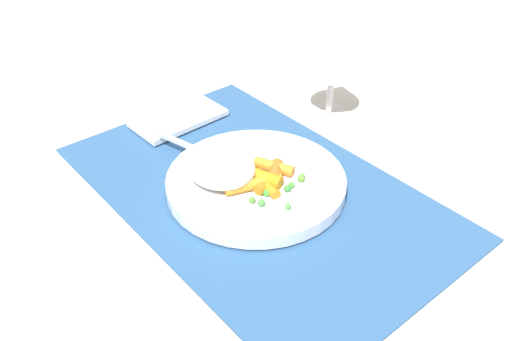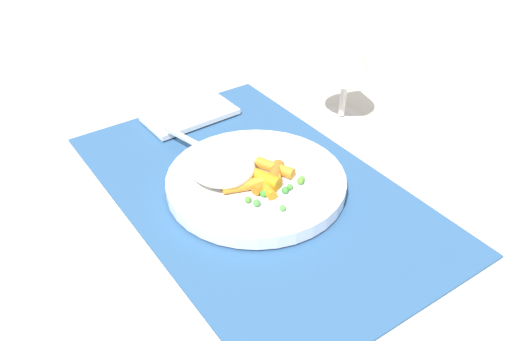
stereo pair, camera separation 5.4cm
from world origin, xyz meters
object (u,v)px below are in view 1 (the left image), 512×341
(rice_mound, at_px, (220,167))
(plate, at_px, (256,182))
(carrot_portion, at_px, (265,178))
(fork, at_px, (225,162))
(napkin, at_px, (179,118))
(wine_glass, at_px, (334,49))

(rice_mound, bearing_deg, plate, 50.46)
(carrot_portion, height_order, fork, carrot_portion)
(fork, bearing_deg, rice_mound, -47.31)
(rice_mound, bearing_deg, fork, 132.69)
(rice_mound, distance_m, napkin, 0.19)
(wine_glass, bearing_deg, napkin, -122.16)
(fork, bearing_deg, carrot_portion, 11.19)
(rice_mound, xyz_separation_m, carrot_portion, (0.05, 0.04, -0.01))
(plate, bearing_deg, carrot_portion, 2.12)
(rice_mound, height_order, carrot_portion, rice_mound)
(carrot_portion, xyz_separation_m, fork, (-0.07, -0.01, -0.00))
(fork, relative_size, napkin, 1.44)
(fork, relative_size, wine_glass, 1.27)
(fork, height_order, napkin, fork)
(carrot_portion, distance_m, napkin, 0.23)
(rice_mound, bearing_deg, carrot_portion, 37.91)
(wine_glass, relative_size, napkin, 1.13)
(napkin, bearing_deg, wine_glass, 57.84)
(plate, relative_size, rice_mound, 2.37)
(carrot_portion, distance_m, wine_glass, 0.25)
(rice_mound, relative_size, carrot_portion, 0.99)
(rice_mound, relative_size, fork, 0.49)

